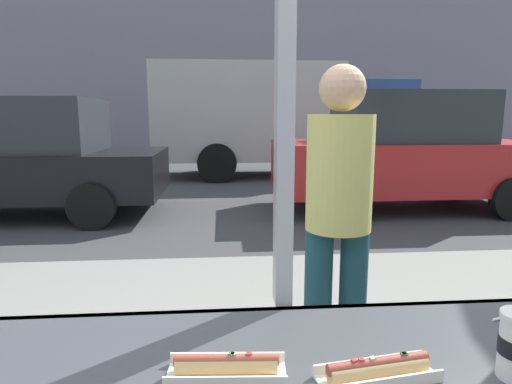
# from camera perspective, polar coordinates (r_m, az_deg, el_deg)

# --- Properties ---
(ground_plane) EXTENTS (60.00, 60.00, 0.00)m
(ground_plane) POSITION_cam_1_polar(r_m,az_deg,el_deg) (9.30, -3.45, 0.51)
(ground_plane) COLOR #424244
(sidewalk_strip) EXTENTS (16.00, 2.80, 0.15)m
(sidewalk_strip) POSITION_cam_1_polar(r_m,az_deg,el_deg) (3.14, -0.81, -17.89)
(sidewalk_strip) COLOR gray
(sidewalk_strip) RESTS_ON ground
(window_wall) EXTENTS (2.92, 0.20, 2.90)m
(window_wall) POSITION_cam_1_polar(r_m,az_deg,el_deg) (1.29, 3.88, 22.96)
(window_wall) COLOR #56544F
(window_wall) RESTS_ON ground
(building_facade_far) EXTENTS (28.00, 1.20, 6.45)m
(building_facade_far) POSITION_cam_1_polar(r_m,az_deg,el_deg) (19.77, -4.24, 14.95)
(building_facade_far) COLOR gray
(building_facade_far) RESTS_ON ground
(hotdog_tray_near) EXTENTS (0.27, 0.12, 0.05)m
(hotdog_tray_near) POSITION_cam_1_polar(r_m,az_deg,el_deg) (1.02, -3.89, -21.79)
(hotdog_tray_near) COLOR beige
(hotdog_tray_near) RESTS_ON window_counter
(hotdog_tray_far) EXTENTS (0.27, 0.12, 0.05)m
(hotdog_tray_far) POSITION_cam_1_polar(r_m,az_deg,el_deg) (1.04, 15.65, -21.44)
(hotdog_tray_far) COLOR beige
(hotdog_tray_far) RESTS_ON window_counter
(parked_car_black) EXTENTS (4.39, 2.04, 1.79)m
(parked_car_black) POSITION_cam_1_polar(r_m,az_deg,el_deg) (7.55, -28.79, 3.90)
(parked_car_black) COLOR black
(parked_car_black) RESTS_ON ground
(parked_car_red) EXTENTS (4.17, 1.96, 1.90)m
(parked_car_red) POSITION_cam_1_polar(r_m,az_deg,el_deg) (7.51, 18.92, 4.95)
(parked_car_red) COLOR red
(parked_car_red) RESTS_ON ground
(box_truck) EXTENTS (6.24, 2.44, 2.74)m
(box_truck) POSITION_cam_1_polar(r_m,az_deg,el_deg) (11.16, 2.78, 9.95)
(box_truck) COLOR beige
(box_truck) RESTS_ON ground
(pedestrian) EXTENTS (0.32, 0.32, 1.63)m
(pedestrian) POSITION_cam_1_polar(r_m,az_deg,el_deg) (2.17, 10.71, -2.42)
(pedestrian) COLOR #1B444F
(pedestrian) RESTS_ON sidewalk_strip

